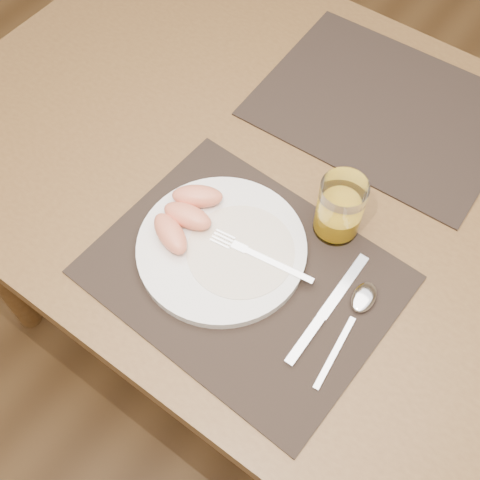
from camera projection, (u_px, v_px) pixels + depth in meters
name	position (u px, v px, depth m)	size (l,w,h in m)	color
ground	(283.00, 341.00, 1.68)	(5.00, 5.00, 0.00)	brown
table	(306.00, 206.00, 1.11)	(1.40, 0.90, 0.75)	brown
placemat_near	(244.00, 275.00, 0.94)	(0.45, 0.35, 0.00)	black
placemat_far	(384.00, 107.00, 1.12)	(0.45, 0.35, 0.00)	black
plate	(222.00, 248.00, 0.95)	(0.27, 0.27, 0.02)	white
plate_dressing	(241.00, 251.00, 0.94)	(0.17, 0.17, 0.00)	white
fork	(253.00, 253.00, 0.94)	(0.18, 0.04, 0.00)	silver
knife	(322.00, 317.00, 0.90)	(0.02, 0.22, 0.01)	silver
spoon	(360.00, 305.00, 0.90)	(0.04, 0.19, 0.01)	silver
juice_glass	(339.00, 210.00, 0.94)	(0.07, 0.07, 0.11)	white
grapefruit_wedges	(185.00, 215.00, 0.96)	(0.10, 0.15, 0.03)	#E3815C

